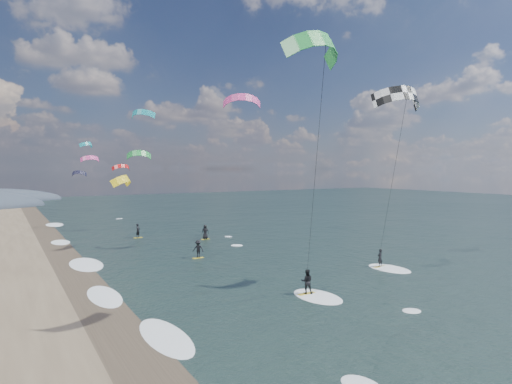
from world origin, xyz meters
TOP-DOWN VIEW (x-y plane):
  - ground at (0.00, 0.00)m, footprint 260.00×260.00m
  - wet_sand_strip at (-12.00, 10.00)m, footprint 3.00×240.00m
  - kitesurfer_near_a at (8.39, 6.61)m, footprint 7.59×8.38m
  - kitesurfer_near_b at (-1.49, 3.96)m, footprint 7.10×8.58m
  - far_kitesurfers at (0.67, 29.50)m, footprint 7.92×16.33m
  - bg_kite_field at (0.25, 55.90)m, footprint 13.88×65.69m
  - shoreline_surf at (-10.80, 14.75)m, footprint 2.40×79.40m

SIDE VIEW (x-z plane):
  - ground at x=0.00m, z-range 0.00..0.00m
  - shoreline_surf at x=-10.80m, z-range -0.06..0.06m
  - wet_sand_strip at x=-12.00m, z-range 0.00..0.01m
  - far_kitesurfers at x=0.67m, z-range -0.02..1.82m
  - kitesurfer_near_b at x=-1.49m, z-range 2.59..18.81m
  - kitesurfer_near_a at x=8.39m, z-range 3.55..18.61m
  - bg_kite_field at x=0.25m, z-range 7.06..17.50m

